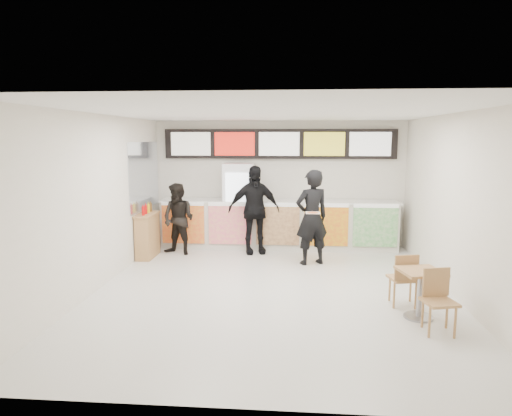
# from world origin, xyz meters

# --- Properties ---
(floor) EXTENTS (7.00, 7.00, 0.00)m
(floor) POSITION_xyz_m (0.00, 0.00, 0.00)
(floor) COLOR beige
(floor) RESTS_ON ground
(ceiling) EXTENTS (7.00, 7.00, 0.00)m
(ceiling) POSITION_xyz_m (0.00, 0.00, 3.00)
(ceiling) COLOR white
(ceiling) RESTS_ON wall_back
(wall_back) EXTENTS (6.00, 0.00, 6.00)m
(wall_back) POSITION_xyz_m (0.00, 3.50, 1.50)
(wall_back) COLOR silver
(wall_back) RESTS_ON floor
(wall_left) EXTENTS (0.00, 7.00, 7.00)m
(wall_left) POSITION_xyz_m (-3.00, 0.00, 1.50)
(wall_left) COLOR silver
(wall_left) RESTS_ON floor
(wall_right) EXTENTS (0.00, 7.00, 7.00)m
(wall_right) POSITION_xyz_m (3.00, 0.00, 1.50)
(wall_right) COLOR silver
(wall_right) RESTS_ON floor
(service_counter) EXTENTS (5.56, 0.77, 1.14)m
(service_counter) POSITION_xyz_m (0.00, 3.09, 0.57)
(service_counter) COLOR silver
(service_counter) RESTS_ON floor
(menu_board) EXTENTS (5.50, 0.14, 0.70)m
(menu_board) POSITION_xyz_m (0.00, 3.41, 2.45)
(menu_board) COLOR black
(menu_board) RESTS_ON wall_back
(drinks_fridge) EXTENTS (0.70, 0.67, 2.00)m
(drinks_fridge) POSITION_xyz_m (-0.93, 3.11, 1.00)
(drinks_fridge) COLOR white
(drinks_fridge) RESTS_ON floor
(mirror_panel) EXTENTS (0.01, 2.00, 1.50)m
(mirror_panel) POSITION_xyz_m (-2.99, 2.45, 1.75)
(mirror_panel) COLOR #B2B7BF
(mirror_panel) RESTS_ON wall_left
(customer_main) EXTENTS (0.85, 0.72, 1.96)m
(customer_main) POSITION_xyz_m (0.73, 1.73, 0.98)
(customer_main) COLOR black
(customer_main) RESTS_ON floor
(customer_left) EXTENTS (0.94, 0.84, 1.60)m
(customer_left) POSITION_xyz_m (-2.20, 2.29, 0.80)
(customer_left) COLOR black
(customer_left) RESTS_ON floor
(customer_mid) EXTENTS (1.26, 0.80, 1.99)m
(customer_mid) POSITION_xyz_m (-0.53, 2.55, 0.99)
(customer_mid) COLOR black
(customer_mid) RESTS_ON floor
(pizza_slice) EXTENTS (0.36, 0.36, 0.02)m
(pizza_slice) POSITION_xyz_m (0.73, 1.28, 1.16)
(pizza_slice) COLOR beige
(pizza_slice) RESTS_ON customer_main
(cafe_table) EXTENTS (0.71, 1.50, 0.85)m
(cafe_table) POSITION_xyz_m (2.18, -1.04, 0.50)
(cafe_table) COLOR tan
(cafe_table) RESTS_ON floor
(condiment_ledge) EXTENTS (0.35, 0.86, 1.15)m
(condiment_ledge) POSITION_xyz_m (-2.82, 2.00, 0.49)
(condiment_ledge) COLOR tan
(condiment_ledge) RESTS_ON floor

